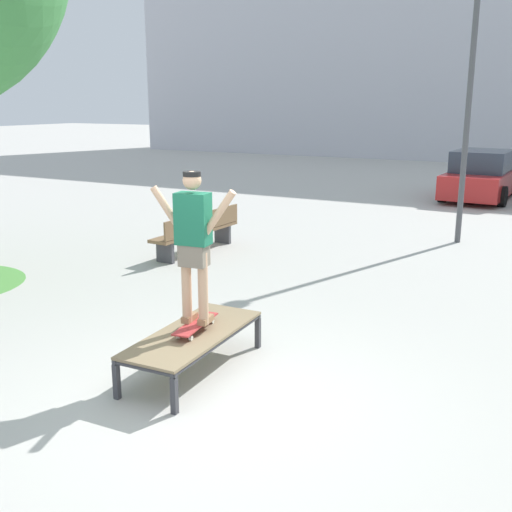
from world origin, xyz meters
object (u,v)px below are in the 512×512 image
skater (194,237)px  park_bench (198,231)px  skateboard (196,324)px  car_red (482,177)px  skate_box (193,336)px  light_post (473,57)px

skater → park_bench: size_ratio=0.70×
skateboard → car_red: car_red is taller
skate_box → car_red: size_ratio=0.45×
skateboard → light_post: light_post is taller
skater → car_red: skater is taller
skater → light_post: 8.48m
skateboard → car_red: (0.98, 14.64, 0.15)m
skater → car_red: bearing=86.2°
skateboard → skater: 0.99m
skater → light_post: bearing=79.7°
park_bench → light_post: (4.45, 3.39, 3.38)m
skateboard → park_bench: (-2.99, 4.64, -0.09)m
skater → skateboard: bearing=-82.4°
skateboard → light_post: size_ratio=0.14×
park_bench → skate_box: bearing=-57.5°
light_post → skater: bearing=-100.3°
car_red → park_bench: (-3.97, -9.99, -0.24)m
car_red → park_bench: 10.76m
skateboard → skater: (-0.00, 0.00, 0.99)m
skater → car_red: (0.98, 14.63, -0.84)m
light_post → skate_box: bearing=-100.2°
skate_box → park_bench: park_bench is taller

